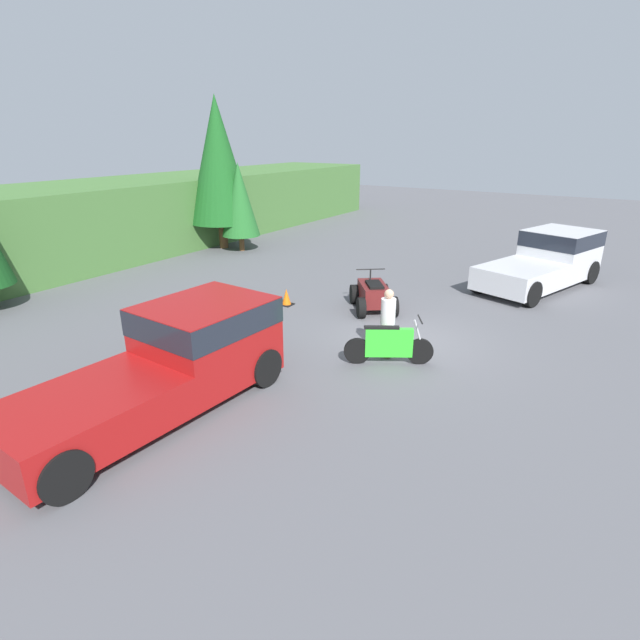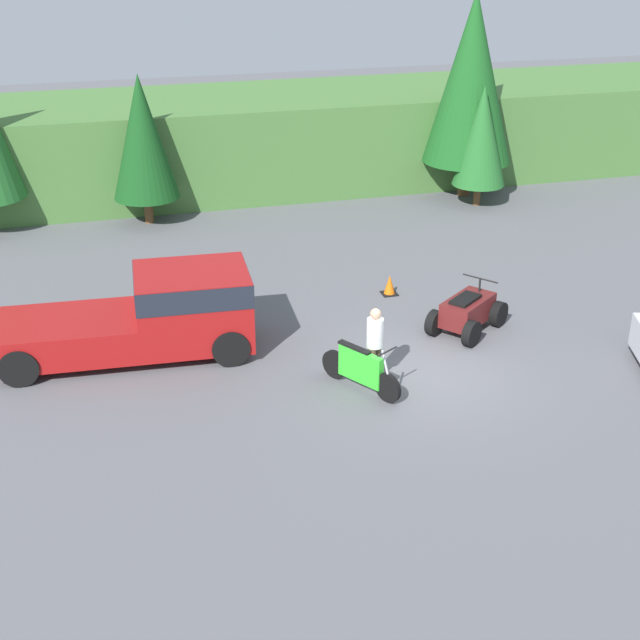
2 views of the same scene
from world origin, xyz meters
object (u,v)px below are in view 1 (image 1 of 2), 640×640
at_px(pickup_truck_red, 175,357).
at_px(pickup_truck_second, 548,258).
at_px(quad_atv, 373,295).
at_px(traffic_cone, 286,298).
at_px(dirt_bike, 389,345).
at_px(rider_person, 388,321).

xyz_separation_m(pickup_truck_red, pickup_truck_second, (13.57, -5.07, -0.00)).
height_order(quad_atv, traffic_cone, quad_atv).
distance_m(pickup_truck_red, dirt_bike, 5.08).
bearing_deg(quad_atv, pickup_truck_red, 136.18).
bearing_deg(pickup_truck_second, quad_atv, 163.47).
xyz_separation_m(pickup_truck_second, quad_atv, (-6.04, 4.23, -0.55)).
distance_m(quad_atv, rider_person, 3.64).
relative_size(pickup_truck_red, traffic_cone, 10.75).
bearing_deg(pickup_truck_second, pickup_truck_red, 177.98).
distance_m(pickup_truck_red, rider_person, 5.24).
relative_size(pickup_truck_second, traffic_cone, 10.69).
xyz_separation_m(pickup_truck_red, traffic_cone, (6.45, 1.82, -0.78)).
distance_m(dirt_bike, rider_person, 0.66).
xyz_separation_m(dirt_bike, rider_person, (0.39, 0.23, 0.48)).
distance_m(dirt_bike, traffic_cone, 5.36).
distance_m(pickup_truck_second, quad_atv, 7.39).
distance_m(pickup_truck_red, traffic_cone, 6.74).
xyz_separation_m(pickup_truck_red, dirt_bike, (4.08, -2.98, -0.55)).
distance_m(pickup_truck_second, rider_person, 9.40).
bearing_deg(dirt_bike, pickup_truck_red, -156.95).
bearing_deg(traffic_cone, dirt_bike, -116.32).
xyz_separation_m(quad_atv, traffic_cone, (-1.08, 2.66, -0.23)).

